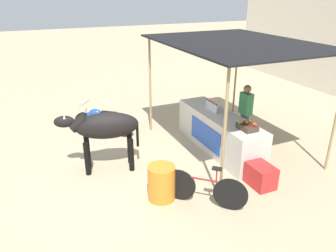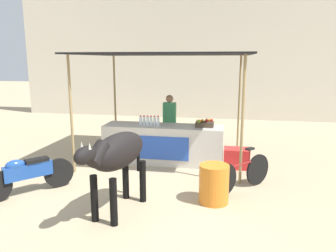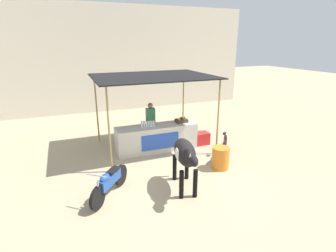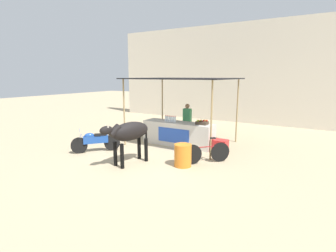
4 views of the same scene
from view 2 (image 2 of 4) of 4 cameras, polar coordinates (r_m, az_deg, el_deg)
ground_plane at (r=6.46m, az=-4.80°, el=-12.14°), size 60.00×60.00×0.00m
building_wall_far at (r=14.78m, az=4.58°, el=12.87°), size 16.00×0.50×5.89m
stall_counter at (r=8.32m, az=-0.81°, el=-3.15°), size 3.00×0.82×0.96m
stall_awning at (r=8.35m, az=-0.43°, el=11.79°), size 4.20×3.20×2.74m
water_bottle_row at (r=8.23m, az=-3.28°, el=0.90°), size 0.52×0.07×0.25m
fruit_crate at (r=8.12m, az=6.39°, el=0.42°), size 0.44×0.32×0.18m
vendor_behind_counter at (r=8.96m, az=0.27°, el=0.33°), size 0.34×0.22×1.65m
cooler_box at (r=8.14m, az=11.80°, el=-5.50°), size 0.60×0.44×0.48m
water_barrel at (r=6.13m, az=8.00°, el=-9.93°), size 0.54×0.54×0.72m
cow at (r=5.55m, az=-8.94°, el=-4.89°), size 0.82×1.85×1.44m
motorcycle_parked at (r=6.94m, az=-23.33°, el=-7.59°), size 1.21×1.44×0.90m
bicycle_leaning at (r=6.76m, az=12.72°, el=-8.11°), size 1.16×1.25×0.85m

